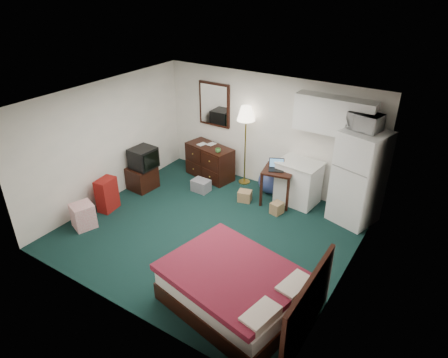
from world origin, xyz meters
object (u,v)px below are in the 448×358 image
Objects in this scene: desk at (278,186)px; kitchen_counter at (298,183)px; dresser at (210,162)px; suitcase at (107,194)px; fridge at (359,178)px; bed at (235,288)px; tv_stand at (142,178)px; floor_lamp at (245,146)px.

kitchen_counter reaches higher than desk.
suitcase is at bearing -99.91° from dresser.
fridge reaches higher than bed.
kitchen_counter is (2.19, 0.05, 0.05)m from dresser.
fridge is 4.57m from tv_stand.
floor_lamp reaches higher than kitchen_counter.
floor_lamp is 2.56m from fridge.
dresser is 1.59m from tv_stand.
desk is 3.06m from bed.
tv_stand is (-2.80, -1.08, -0.13)m from desk.
bed is at bearing -87.32° from fridge.
dresser is at bearing 57.36° from tv_stand.
fridge is 3.31× the size of tv_stand.
desk is at bearing 29.60° from suitcase.
tv_stand is 1.05m from suitcase.
fridge is (3.38, 0.02, 0.53)m from dresser.
dresser is 0.99m from floor_lamp.
fridge is (2.55, -0.17, 0.02)m from floor_lamp.
kitchen_counter is (0.35, 0.25, 0.06)m from desk.
kitchen_counter reaches higher than bed.
fridge reaches higher than kitchen_counter.
dresser is at bearing 60.36° from suitcase.
dresser is 1.85m from desk.
bed is at bearing -61.93° from floor_lamp.
suitcase is (0.03, -1.05, 0.09)m from tv_stand.
dresser is at bearing -173.06° from kitchen_counter.
fridge is 0.97× the size of bed.
suitcase is (-2.77, -2.13, -0.04)m from desk.
suitcase is at bearing -84.15° from tv_stand.
suitcase is at bearing 177.64° from bed.
fridge is 3.33m from bed.
dresser is 0.62× the size of fridge.
tv_stand is at bearing -140.56° from floor_lamp.
desk is at bearing 115.48° from bed.
floor_lamp is (0.83, 0.19, 0.51)m from dresser.
tv_stand is at bearing -147.08° from fridge.
desk is (1.84, -0.19, -0.01)m from dresser.
suitcase is (-3.54, 0.84, 0.04)m from bed.
fridge reaches higher than suitcase.
dresser is 2.49m from suitcase.
desk reaches higher than tv_stand.
floor_lamp is 2.40m from tv_stand.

